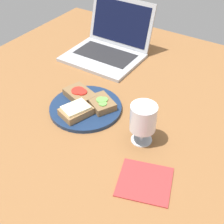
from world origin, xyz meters
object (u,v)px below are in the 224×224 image
object	(u,v)px
wine_glass	(143,120)
napkin	(145,182)
laptop	(109,45)
sandwich_with_cucumber	(101,103)
sandwich_with_tomato	(79,95)
sandwich_with_cheese	(76,111)
plate	(86,108)

from	to	relation	value
wine_glass	napkin	xyz separation A→B (cm)	(8.46, -13.69, -8.15)
wine_glass	laptop	xyz separation A→B (cm)	(-38.05, 39.89, -3.91)
sandwich_with_cucumber	laptop	world-z (taller)	laptop
napkin	laptop	bearing A→B (deg)	130.96
laptop	wine_glass	bearing A→B (deg)	-46.35
sandwich_with_tomato	laptop	distance (cm)	35.88
sandwich_with_cheese	wine_glass	xyz separation A→B (cm)	(23.44, 2.32, 5.44)
sandwich_with_cheese	napkin	bearing A→B (deg)	-19.61
plate	sandwich_with_cucumber	distance (cm)	5.64
sandwich_with_tomato	sandwich_with_cheese	bearing A→B (deg)	-59.34
sandwich_with_tomato	napkin	distance (cm)	41.32
laptop	napkin	bearing A→B (deg)	-49.04
sandwich_with_cucumber	sandwich_with_cheese	bearing A→B (deg)	-119.51
plate	sandwich_with_tomato	xyz separation A→B (cm)	(-4.56, 2.57, 2.07)
plate	sandwich_with_cheese	bearing A→B (deg)	-89.30
sandwich_with_cucumber	sandwich_with_tomato	world-z (taller)	same
plate	sandwich_with_cheese	distance (cm)	5.68
laptop	sandwich_with_cucumber	bearing A→B (deg)	-60.93
plate	wine_glass	size ratio (longest dim) A/B	1.87
napkin	sandwich_with_tomato	bearing A→B (deg)	152.32
sandwich_with_cheese	plate	bearing A→B (deg)	90.70
wine_glass	laptop	size ratio (longest dim) A/B	0.43
napkin	wine_glass	bearing A→B (deg)	121.72
napkin	plate	bearing A→B (deg)	152.57
laptop	plate	bearing A→B (deg)	-68.53
sandwich_with_tomato	napkin	xyz separation A→B (cm)	(36.52, -19.16, -2.54)
plate	laptop	bearing A→B (deg)	111.47
plate	wine_glass	distance (cm)	24.90
sandwich_with_tomato	napkin	world-z (taller)	sandwich_with_tomato
sandwich_with_cucumber	sandwich_with_tomato	distance (cm)	9.09
sandwich_with_cucumber	wine_glass	xyz separation A→B (cm)	(18.98, -5.57, 5.64)
plate	laptop	distance (cm)	39.92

